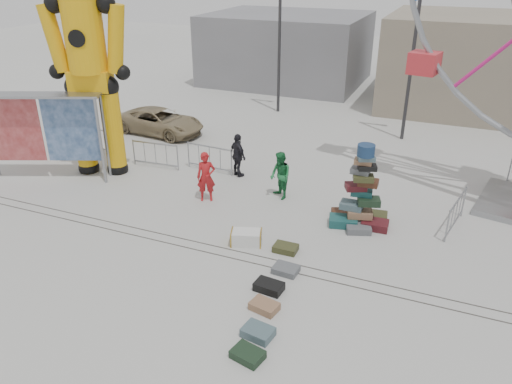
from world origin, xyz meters
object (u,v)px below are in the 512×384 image
at_px(lamp_post_right, 417,41).
at_px(pedestrian_black, 238,155).
at_px(barricade_dummy_b, 155,155).
at_px(barricade_dummy_c, 210,158).
at_px(banner_scaffold, 40,116).
at_px(parked_suv, 160,121).
at_px(barricade_dummy_a, 107,143).
at_px(crash_test_dummy, 89,66).
at_px(barricade_wheel_front, 456,213).
at_px(pedestrian_green, 280,176).
at_px(suitcase_tower, 360,202).
at_px(steamer_trunk, 246,238).
at_px(pedestrian_red, 206,177).
at_px(lamp_post_left, 281,27).

distance_m(lamp_post_right, pedestrian_black, 9.55).
relative_size(barricade_dummy_b, barricade_dummy_c, 1.00).
bearing_deg(banner_scaffold, parked_suv, 58.62).
bearing_deg(pedestrian_black, barricade_dummy_a, 34.83).
relative_size(lamp_post_right, banner_scaffold, 1.74).
height_order(crash_test_dummy, barricade_dummy_b, crash_test_dummy).
height_order(barricade_wheel_front, pedestrian_green, pedestrian_green).
distance_m(crash_test_dummy, parked_suv, 6.13).
distance_m(lamp_post_right, suitcase_tower, 9.69).
bearing_deg(barricade_dummy_c, pedestrian_green, -15.03).
height_order(steamer_trunk, pedestrian_green, pedestrian_green).
relative_size(barricade_dummy_b, pedestrian_green, 1.16).
bearing_deg(pedestrian_red, parked_suv, 108.16).
distance_m(lamp_post_right, steamer_trunk, 12.66).
height_order(lamp_post_right, banner_scaffold, lamp_post_right).
height_order(banner_scaffold, barricade_dummy_c, banner_scaffold).
bearing_deg(pedestrian_black, lamp_post_right, -93.95).
bearing_deg(pedestrian_red, steamer_trunk, -67.47).
height_order(steamer_trunk, barricade_wheel_front, barricade_wheel_front).
bearing_deg(suitcase_tower, barricade_dummy_b, 159.24).
height_order(pedestrian_red, parked_suv, pedestrian_red).
distance_m(barricade_dummy_a, parked_suv, 3.36).
distance_m(pedestrian_black, parked_suv, 6.48).
height_order(lamp_post_right, pedestrian_green, lamp_post_right).
bearing_deg(pedestrian_black, lamp_post_left, -46.07).
bearing_deg(lamp_post_left, barricade_dummy_c, -88.12).
height_order(lamp_post_left, crash_test_dummy, lamp_post_left).
distance_m(barricade_dummy_b, parked_suv, 4.32).
relative_size(barricade_dummy_c, pedestrian_green, 1.16).
bearing_deg(banner_scaffold, suitcase_tower, -17.17).
relative_size(suitcase_tower, crash_test_dummy, 0.34).
bearing_deg(lamp_post_left, barricade_dummy_a, -117.23).
height_order(lamp_post_right, suitcase_tower, lamp_post_right).
distance_m(lamp_post_right, crash_test_dummy, 13.72).
bearing_deg(pedestrian_green, suitcase_tower, 26.91).
distance_m(suitcase_tower, barricade_dummy_b, 8.80).
height_order(lamp_post_left, banner_scaffold, lamp_post_left).
relative_size(barricade_dummy_c, barricade_wheel_front, 1.00).
bearing_deg(pedestrian_red, barricade_dummy_b, 124.66).
xyz_separation_m(lamp_post_left, barricade_dummy_c, (0.29, -8.96, -3.93)).
height_order(barricade_dummy_a, pedestrian_red, pedestrian_red).
distance_m(suitcase_tower, pedestrian_red, 5.38).
distance_m(barricade_dummy_c, parked_suv, 5.42).
relative_size(suitcase_tower, barricade_wheel_front, 1.37).
relative_size(banner_scaffold, barricade_wheel_front, 2.30).
bearing_deg(barricade_dummy_c, pedestrian_red, -61.09).
xyz_separation_m(lamp_post_left, suitcase_tower, (6.76, -10.95, -3.71)).
relative_size(lamp_post_right, suitcase_tower, 2.91).
distance_m(lamp_post_left, pedestrian_green, 11.39).
height_order(lamp_post_left, pedestrian_red, lamp_post_left).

